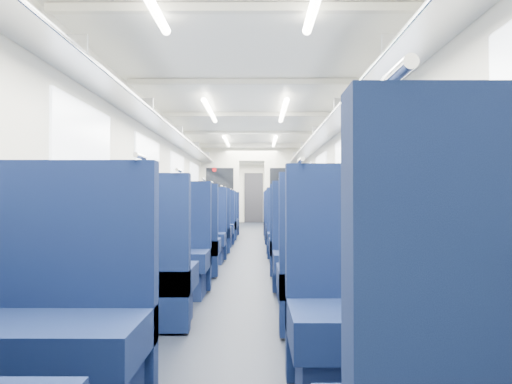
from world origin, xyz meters
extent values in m
cube|color=black|center=(0.00, 0.00, 0.00)|extent=(2.80, 18.00, 0.01)
cube|color=white|center=(0.00, 0.00, 2.35)|extent=(2.80, 18.00, 0.01)
cube|color=beige|center=(-1.40, 0.00, 1.18)|extent=(0.02, 18.00, 2.35)
cube|color=#101A37|center=(-1.39, 0.00, 0.35)|extent=(0.03, 17.90, 0.70)
cube|color=beige|center=(1.40, 0.00, 1.18)|extent=(0.02, 18.00, 2.35)
cube|color=#101A37|center=(1.39, 0.00, 0.35)|extent=(0.03, 17.90, 0.70)
cube|color=beige|center=(0.00, 9.00, 1.18)|extent=(2.80, 0.02, 2.35)
cube|color=#B2B5BA|center=(-1.22, 0.00, 1.97)|extent=(0.34, 17.40, 0.04)
cylinder|color=silver|center=(-1.04, 0.00, 1.95)|extent=(0.02, 17.40, 0.02)
cube|color=#B2B5BA|center=(-1.22, -6.00, 2.05)|extent=(0.34, 0.03, 0.14)
cube|color=#B2B5BA|center=(-1.22, -4.00, 2.05)|extent=(0.34, 0.03, 0.14)
cube|color=#B2B5BA|center=(-1.22, -2.00, 2.05)|extent=(0.34, 0.03, 0.14)
cube|color=#B2B5BA|center=(-1.22, 0.00, 2.05)|extent=(0.34, 0.03, 0.14)
cube|color=#B2B5BA|center=(-1.22, 2.00, 2.05)|extent=(0.34, 0.03, 0.14)
cube|color=#B2B5BA|center=(-1.22, 4.00, 2.05)|extent=(0.34, 0.03, 0.14)
cube|color=#B2B5BA|center=(-1.22, 6.00, 2.05)|extent=(0.34, 0.03, 0.14)
cube|color=#B2B5BA|center=(-1.22, 8.00, 2.05)|extent=(0.34, 0.03, 0.14)
cube|color=#B2B5BA|center=(1.22, 0.00, 1.97)|extent=(0.34, 17.40, 0.04)
cylinder|color=silver|center=(1.04, 0.00, 1.95)|extent=(0.02, 17.40, 0.02)
cube|color=#B2B5BA|center=(1.22, -6.00, 2.05)|extent=(0.34, 0.03, 0.14)
cube|color=#B2B5BA|center=(1.22, -4.00, 2.05)|extent=(0.34, 0.03, 0.14)
cube|color=#B2B5BA|center=(1.22, -2.00, 2.05)|extent=(0.34, 0.03, 0.14)
cube|color=#B2B5BA|center=(1.22, 0.00, 2.05)|extent=(0.34, 0.03, 0.14)
cube|color=#B2B5BA|center=(1.22, 2.00, 2.05)|extent=(0.34, 0.03, 0.14)
cube|color=#B2B5BA|center=(1.22, 4.00, 2.05)|extent=(0.34, 0.03, 0.14)
cube|color=#B2B5BA|center=(1.22, 6.00, 2.05)|extent=(0.34, 0.03, 0.14)
cube|color=#B2B5BA|center=(1.22, 8.00, 2.05)|extent=(0.34, 0.03, 0.14)
cube|color=white|center=(-1.38, -5.20, 1.42)|extent=(0.02, 1.30, 0.75)
cube|color=white|center=(-1.38, -2.90, 1.42)|extent=(0.02, 1.30, 0.75)
cube|color=white|center=(-1.38, -0.60, 1.42)|extent=(0.02, 1.30, 0.75)
cube|color=white|center=(-1.38, 1.70, 1.42)|extent=(0.02, 1.30, 0.75)
cube|color=white|center=(-1.38, 4.50, 1.42)|extent=(0.02, 1.30, 0.75)
cube|color=white|center=(-1.38, 6.80, 1.42)|extent=(0.02, 1.30, 0.75)
cube|color=white|center=(1.38, -5.20, 1.42)|extent=(0.02, 1.30, 0.75)
cube|color=white|center=(1.38, -2.90, 1.42)|extent=(0.02, 1.30, 0.75)
cube|color=white|center=(1.38, -0.60, 1.42)|extent=(0.02, 1.30, 0.75)
cube|color=white|center=(1.38, 1.70, 1.42)|extent=(0.02, 1.30, 0.75)
cube|color=white|center=(1.38, 4.50, 1.42)|extent=(0.02, 1.30, 0.75)
cube|color=white|center=(1.38, 6.80, 1.42)|extent=(0.02, 1.30, 0.75)
cube|color=beige|center=(0.00, -6.00, 2.31)|extent=(2.70, 0.06, 0.06)
cube|color=beige|center=(0.00, -4.00, 2.31)|extent=(2.70, 0.06, 0.06)
cube|color=beige|center=(0.00, -2.00, 2.31)|extent=(2.70, 0.06, 0.06)
cube|color=beige|center=(0.00, 0.00, 2.31)|extent=(2.70, 0.06, 0.06)
cube|color=beige|center=(0.00, 2.00, 2.31)|extent=(2.70, 0.06, 0.06)
cube|color=beige|center=(0.00, 4.00, 2.31)|extent=(2.70, 0.06, 0.06)
cube|color=beige|center=(0.00, 6.00, 2.31)|extent=(2.70, 0.06, 0.06)
cube|color=beige|center=(0.00, 8.00, 2.31)|extent=(2.70, 0.06, 0.06)
cylinder|color=white|center=(-0.55, -2.50, 2.26)|extent=(0.07, 1.60, 0.07)
cylinder|color=white|center=(-0.55, 1.00, 2.26)|extent=(0.07, 1.60, 0.07)
cylinder|color=white|center=(-0.55, 5.50, 2.26)|extent=(0.07, 1.60, 0.07)
cylinder|color=white|center=(0.55, -2.50, 2.26)|extent=(0.07, 1.60, 0.07)
cylinder|color=white|center=(0.55, 1.00, 2.26)|extent=(0.07, 1.60, 0.07)
cylinder|color=white|center=(0.55, 5.50, 2.26)|extent=(0.07, 1.60, 0.07)
cube|color=black|center=(0.00, 8.94, 1.00)|extent=(0.75, 0.06, 2.00)
cube|color=beige|center=(-0.88, 3.09, 1.18)|extent=(1.05, 0.08, 2.35)
cube|color=black|center=(-0.87, 3.04, 1.40)|extent=(0.76, 0.02, 0.80)
cylinder|color=#BB0C11|center=(-1.02, 3.03, 1.75)|extent=(0.12, 0.01, 0.12)
cube|color=beige|center=(0.88, 3.09, 1.18)|extent=(1.05, 0.08, 2.35)
cube|color=black|center=(0.87, 3.04, 1.40)|extent=(0.76, 0.02, 0.80)
cylinder|color=#BB0C11|center=(1.02, 3.03, 1.75)|extent=(0.12, 0.01, 0.12)
cube|color=beige|center=(0.00, 3.09, 2.17)|extent=(0.70, 0.08, 0.35)
cylinder|color=silver|center=(0.39, -8.43, 1.15)|extent=(0.02, 0.16, 0.02)
cube|color=#0D1B42|center=(-0.83, -7.29, 0.36)|extent=(1.04, 0.54, 0.18)
cube|color=#0D1B42|center=(-0.83, -7.06, 0.57)|extent=(1.04, 0.10, 1.11)
cylinder|color=silver|center=(-0.39, -7.06, 1.15)|extent=(0.02, 0.16, 0.02)
cube|color=#0D1B42|center=(0.83, -7.08, 0.36)|extent=(1.04, 0.54, 0.18)
cube|color=#0D1737|center=(0.83, -7.08, 0.13)|extent=(0.96, 0.44, 0.27)
cube|color=#0D1B42|center=(0.83, -6.86, 0.57)|extent=(1.04, 0.10, 1.11)
cylinder|color=silver|center=(0.39, -6.86, 1.15)|extent=(0.02, 0.16, 0.02)
cube|color=#0D1B42|center=(-0.83, -5.81, 0.36)|extent=(1.04, 0.54, 0.18)
cube|color=#0D1737|center=(-0.83, -5.81, 0.13)|extent=(0.96, 0.44, 0.27)
cube|color=#0D1B42|center=(-0.83, -6.03, 0.57)|extent=(1.04, 0.10, 1.11)
cylinder|color=silver|center=(-0.39, -6.03, 1.15)|extent=(0.02, 0.16, 0.02)
cube|color=#0D1B42|center=(0.83, -5.92, 0.36)|extent=(1.04, 0.54, 0.18)
cube|color=#0D1737|center=(0.83, -5.92, 0.13)|extent=(0.96, 0.44, 0.27)
cube|color=#0D1B42|center=(0.83, -6.14, 0.57)|extent=(1.04, 0.10, 1.11)
cylinder|color=silver|center=(0.39, -6.14, 1.15)|extent=(0.02, 0.16, 0.02)
cube|color=#0D1B42|center=(-0.83, -4.84, 0.36)|extent=(1.04, 0.54, 0.18)
cube|color=#0D1737|center=(-0.83, -4.84, 0.13)|extent=(0.96, 0.44, 0.27)
cube|color=#0D1B42|center=(-0.83, -4.62, 0.57)|extent=(1.04, 0.10, 1.11)
cylinder|color=silver|center=(-0.39, -4.62, 1.15)|extent=(0.02, 0.16, 0.02)
cube|color=#0D1B42|center=(0.83, -4.93, 0.36)|extent=(1.04, 0.54, 0.18)
cube|color=#0D1737|center=(0.83, -4.93, 0.13)|extent=(0.96, 0.44, 0.27)
cube|color=#0D1B42|center=(0.83, -4.71, 0.57)|extent=(1.04, 0.10, 1.11)
cylinder|color=silver|center=(0.39, -4.71, 1.15)|extent=(0.02, 0.16, 0.02)
cube|color=#0D1B42|center=(-0.83, -3.61, 0.36)|extent=(1.04, 0.54, 0.18)
cube|color=#0D1737|center=(-0.83, -3.61, 0.13)|extent=(0.96, 0.44, 0.27)
cube|color=#0D1B42|center=(-0.83, -3.83, 0.57)|extent=(1.04, 0.10, 1.11)
cylinder|color=silver|center=(-0.39, -3.83, 1.15)|extent=(0.02, 0.16, 0.02)
cube|color=#0D1B42|center=(0.83, -3.58, 0.36)|extent=(1.04, 0.54, 0.18)
cube|color=#0D1737|center=(0.83, -3.58, 0.13)|extent=(0.96, 0.44, 0.27)
cube|color=#0D1B42|center=(0.83, -3.80, 0.57)|extent=(1.04, 0.10, 1.11)
cylinder|color=silver|center=(0.39, -3.80, 1.15)|extent=(0.02, 0.16, 0.02)
cube|color=#0D1B42|center=(-0.83, -2.57, 0.36)|extent=(1.04, 0.54, 0.18)
cube|color=#0D1737|center=(-0.83, -2.57, 0.13)|extent=(0.96, 0.44, 0.27)
cube|color=#0D1B42|center=(-0.83, -2.35, 0.57)|extent=(1.04, 0.10, 1.11)
cylinder|color=silver|center=(-0.39, -2.35, 1.15)|extent=(0.02, 0.16, 0.02)
cube|color=#0D1B42|center=(0.83, -2.48, 0.36)|extent=(1.04, 0.54, 0.18)
cube|color=#0D1737|center=(0.83, -2.48, 0.13)|extent=(0.96, 0.44, 0.27)
cube|color=#0D1B42|center=(0.83, -2.26, 0.57)|extent=(1.04, 0.10, 1.11)
cylinder|color=silver|center=(0.39, -2.26, 1.15)|extent=(0.02, 0.16, 0.02)
cube|color=#0D1B42|center=(-0.83, -1.28, 0.36)|extent=(1.04, 0.54, 0.18)
cube|color=#0D1737|center=(-0.83, -1.28, 0.13)|extent=(0.96, 0.44, 0.27)
cube|color=#0D1B42|center=(-0.83, -1.50, 0.57)|extent=(1.04, 0.10, 1.11)
cylinder|color=silver|center=(-0.39, -1.50, 1.15)|extent=(0.02, 0.16, 0.02)
cube|color=#0D1B42|center=(0.83, -1.39, 0.36)|extent=(1.04, 0.54, 0.18)
cube|color=#0D1737|center=(0.83, -1.39, 0.13)|extent=(0.96, 0.44, 0.27)
cube|color=#0D1B42|center=(0.83, -1.61, 0.57)|extent=(1.04, 0.10, 1.11)
cylinder|color=silver|center=(0.39, -1.61, 1.15)|extent=(0.02, 0.16, 0.02)
cube|color=#0D1B42|center=(-0.83, -0.30, 0.36)|extent=(1.04, 0.54, 0.18)
cube|color=#0D1737|center=(-0.83, -0.30, 0.13)|extent=(0.96, 0.44, 0.27)
cube|color=#0D1B42|center=(-0.83, -0.07, 0.57)|extent=(1.04, 0.10, 1.11)
cylinder|color=silver|center=(-0.39, -0.07, 1.15)|extent=(0.02, 0.16, 0.02)
cube|color=#0D1B42|center=(0.83, -0.30, 0.36)|extent=(1.04, 0.54, 0.18)
cube|color=#0D1737|center=(0.83, -0.30, 0.13)|extent=(0.96, 0.44, 0.27)
cube|color=#0D1B42|center=(0.83, -0.07, 0.57)|extent=(1.04, 0.10, 1.11)
cylinder|color=silver|center=(0.39, -0.07, 1.15)|extent=(0.02, 0.16, 0.02)
cube|color=#0D1B42|center=(-0.83, 1.09, 0.36)|extent=(1.04, 0.54, 0.18)
cube|color=#0D1737|center=(-0.83, 1.09, 0.13)|extent=(0.96, 0.44, 0.27)
cube|color=#0D1B42|center=(-0.83, 0.86, 0.57)|extent=(1.04, 0.10, 1.11)
cylinder|color=silver|center=(-0.39, 0.86, 1.15)|extent=(0.02, 0.16, 0.02)
cube|color=#0D1B42|center=(0.83, 1.11, 0.36)|extent=(1.04, 0.54, 0.18)
cube|color=#0D1737|center=(0.83, 1.11, 0.13)|extent=(0.96, 0.44, 0.27)
cube|color=#0D1B42|center=(0.83, 0.88, 0.57)|extent=(1.04, 0.10, 1.11)
cylinder|color=silver|center=(0.39, 0.88, 1.15)|extent=(0.02, 0.16, 0.02)
cube|color=#0D1B42|center=(-0.83, 2.06, 0.36)|extent=(1.04, 0.54, 0.18)
cube|color=#0D1737|center=(-0.83, 2.06, 0.13)|extent=(0.96, 0.44, 0.27)
cube|color=#0D1B42|center=(-0.83, 2.28, 0.57)|extent=(1.04, 0.10, 1.11)
cylinder|color=silver|center=(-0.39, 2.28, 1.15)|extent=(0.02, 0.16, 0.02)
cube|color=#0D1B42|center=(0.83, 1.92, 0.36)|extent=(1.04, 0.54, 0.18)
cube|color=#0D1737|center=(0.83, 1.92, 0.13)|extent=(0.96, 0.44, 0.27)
cube|color=#0D1B42|center=(0.83, 2.15, 0.57)|extent=(1.04, 0.10, 1.11)
cylinder|color=silver|center=(0.39, 2.15, 1.15)|extent=(0.02, 0.16, 0.02)
camera|label=1|loc=(0.17, -9.16, 0.95)|focal=31.31mm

